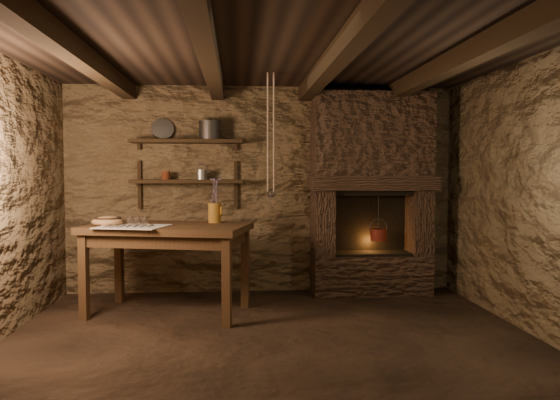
{
  "coord_description": "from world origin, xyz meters",
  "views": [
    {
      "loc": [
        -0.29,
        -4.38,
        1.41
      ],
      "look_at": [
        0.13,
        0.9,
        1.13
      ],
      "focal_mm": 35.0,
      "sensor_mm": 36.0,
      "label": 1
    }
  ],
  "objects": [
    {
      "name": "shelf_lower",
      "position": [
        -0.85,
        1.84,
        1.3
      ],
      "size": [
        1.25,
        0.3,
        0.04
      ],
      "primitive_type": "cube",
      "color": "black",
      "rests_on": "back_wall"
    },
    {
      "name": "stoneware_jug",
      "position": [
        -0.51,
        1.23,
        1.08
      ],
      "size": [
        0.15,
        0.13,
        0.46
      ],
      "rotation": [
        0.0,
        0.0,
        0.03
      ],
      "color": "#A96F20",
      "rests_on": "work_table"
    },
    {
      "name": "hearth",
      "position": [
        1.25,
        1.77,
        1.23
      ],
      "size": [
        1.43,
        0.51,
        2.3
      ],
      "color": "#35241A",
      "rests_on": "floor"
    },
    {
      "name": "beam_mid_right",
      "position": [
        0.5,
        0.0,
        2.31
      ],
      "size": [
        0.14,
        3.95,
        0.16
      ],
      "primitive_type": "cube",
      "color": "black",
      "rests_on": "ceiling"
    },
    {
      "name": "floor",
      "position": [
        0.0,
        0.0,
        0.0
      ],
      "size": [
        4.5,
        4.5,
        0.0
      ],
      "primitive_type": "plane",
      "color": "black",
      "rests_on": "ground"
    },
    {
      "name": "small_kettle",
      "position": [
        -0.69,
        1.84,
        1.38
      ],
      "size": [
        0.18,
        0.14,
        0.17
      ],
      "primitive_type": null,
      "rotation": [
        0.0,
        0.0,
        -0.15
      ],
      "color": "#A7A8A3",
      "rests_on": "shelf_lower"
    },
    {
      "name": "linen_cloth",
      "position": [
        -1.27,
        0.86,
        0.89
      ],
      "size": [
        0.72,
        0.64,
        0.01
      ],
      "primitive_type": "cube",
      "rotation": [
        0.0,
        0.0,
        -0.27
      ],
      "color": "beige",
      "rests_on": "work_table"
    },
    {
      "name": "red_pot",
      "position": [
        1.33,
        1.72,
        0.7
      ],
      "size": [
        0.25,
        0.25,
        0.54
      ],
      "rotation": [
        0.0,
        0.0,
        0.42
      ],
      "color": "maroon",
      "rests_on": "hearth"
    },
    {
      "name": "iron_stockpot",
      "position": [
        -0.59,
        1.84,
        1.86
      ],
      "size": [
        0.26,
        0.26,
        0.19
      ],
      "primitive_type": "cylinder",
      "rotation": [
        0.0,
        0.0,
        0.05
      ],
      "color": "#302D2A",
      "rests_on": "shelf_upper"
    },
    {
      "name": "work_table",
      "position": [
        -0.97,
        1.04,
        0.48
      ],
      "size": [
        1.72,
        1.24,
        0.89
      ],
      "rotation": [
        0.0,
        0.0,
        -0.25
      ],
      "color": "#362212",
      "rests_on": "floor"
    },
    {
      "name": "tin_pan",
      "position": [
        -1.13,
        1.94,
        1.9
      ],
      "size": [
        0.27,
        0.16,
        0.25
      ],
      "primitive_type": "cylinder",
      "rotation": [
        1.26,
        0.0,
        0.22
      ],
      "color": "#A7A8A3",
      "rests_on": "shelf_upper"
    },
    {
      "name": "drinking_glasses",
      "position": [
        -1.25,
        0.97,
        0.93
      ],
      "size": [
        0.2,
        0.06,
        0.08
      ],
      "primitive_type": null,
      "color": "white",
      "rests_on": "linen_cloth"
    },
    {
      "name": "beam_far_right",
      "position": [
        1.5,
        0.0,
        2.31
      ],
      "size": [
        0.14,
        3.95,
        0.16
      ],
      "primitive_type": "cube",
      "color": "black",
      "rests_on": "ceiling"
    },
    {
      "name": "hanging_ropes",
      "position": [
        0.05,
        1.05,
        1.8
      ],
      "size": [
        0.08,
        0.08,
        1.2
      ],
      "primitive_type": null,
      "color": "tan",
      "rests_on": "ceiling"
    },
    {
      "name": "rusty_tin",
      "position": [
        -1.09,
        1.84,
        1.37
      ],
      "size": [
        0.11,
        0.11,
        0.09
      ],
      "primitive_type": "cylinder",
      "rotation": [
        0.0,
        0.0,
        -0.22
      ],
      "color": "#5D2312",
      "rests_on": "shelf_lower"
    },
    {
      "name": "pewter_cutlery_row",
      "position": [
        -1.27,
        0.84,
        0.9
      ],
      "size": [
        0.55,
        0.33,
        0.01
      ],
      "primitive_type": null,
      "rotation": [
        0.0,
        0.0,
        -0.27
      ],
      "color": "gray",
      "rests_on": "linen_cloth"
    },
    {
      "name": "back_wall",
      "position": [
        0.0,
        2.0,
        1.2
      ],
      "size": [
        4.5,
        0.04,
        2.4
      ],
      "primitive_type": "cube",
      "color": "brown",
      "rests_on": "floor"
    },
    {
      "name": "front_wall",
      "position": [
        0.0,
        -2.0,
        1.2
      ],
      "size": [
        4.5,
        0.04,
        2.4
      ],
      "primitive_type": "cube",
      "color": "brown",
      "rests_on": "floor"
    },
    {
      "name": "right_wall",
      "position": [
        2.25,
        0.0,
        1.2
      ],
      "size": [
        0.04,
        4.0,
        2.4
      ],
      "primitive_type": "cube",
      "color": "brown",
      "rests_on": "floor"
    },
    {
      "name": "wooden_bowl",
      "position": [
        -1.55,
        1.04,
        0.92
      ],
      "size": [
        0.4,
        0.4,
        0.11
      ],
      "primitive_type": "ellipsoid",
      "rotation": [
        0.0,
        0.0,
        -0.41
      ],
      "color": "#9E7144",
      "rests_on": "work_table"
    },
    {
      "name": "ceiling",
      "position": [
        0.0,
        0.0,
        2.4
      ],
      "size": [
        4.5,
        4.0,
        0.04
      ],
      "primitive_type": "cube",
      "color": "black",
      "rests_on": "back_wall"
    },
    {
      "name": "beam_far_left",
      "position": [
        -1.5,
        0.0,
        2.31
      ],
      "size": [
        0.14,
        3.95,
        0.16
      ],
      "primitive_type": "cube",
      "color": "black",
      "rests_on": "ceiling"
    },
    {
      "name": "shelf_upper",
      "position": [
        -0.85,
        1.84,
        1.75
      ],
      "size": [
        1.25,
        0.3,
        0.04
      ],
      "primitive_type": "cube",
      "color": "black",
      "rests_on": "back_wall"
    },
    {
      "name": "beam_mid_left",
      "position": [
        -0.5,
        0.0,
        2.31
      ],
      "size": [
        0.14,
        3.95,
        0.16
      ],
      "primitive_type": "cube",
      "color": "black",
      "rests_on": "ceiling"
    }
  ]
}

